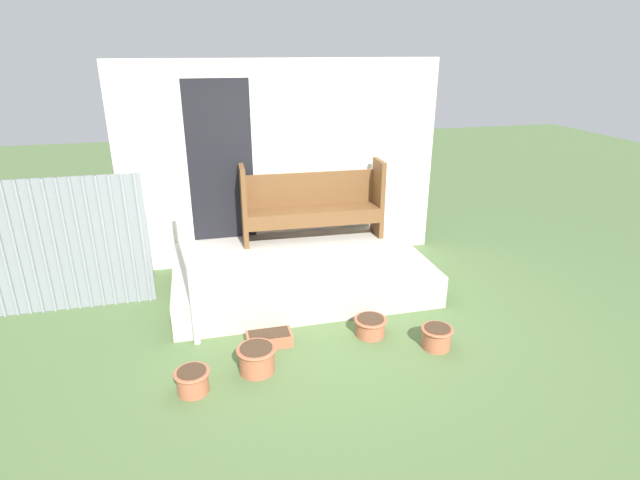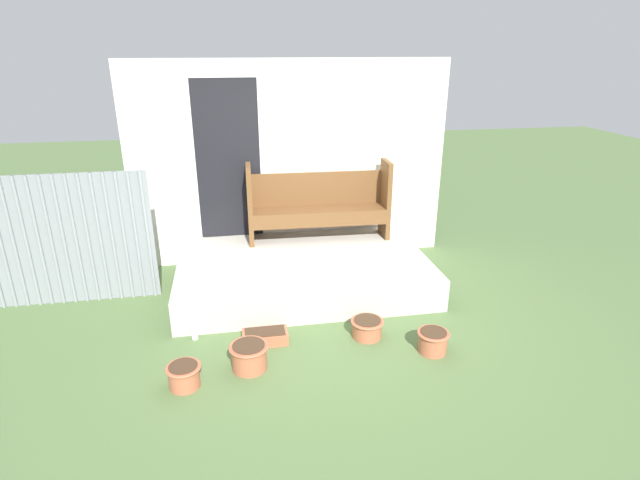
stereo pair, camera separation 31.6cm
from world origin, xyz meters
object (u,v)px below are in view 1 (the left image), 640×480
at_px(bench, 312,202).
at_px(planter_box_rect, 269,339).
at_px(support_post, 187,237).
at_px(flower_pot_far_right, 437,336).
at_px(flower_pot_middle, 257,358).
at_px(flower_pot_right, 370,326).
at_px(flower_pot_left, 193,380).

bearing_deg(bench, planter_box_rect, -113.23).
height_order(support_post, flower_pot_far_right, support_post).
relative_size(bench, flower_pot_middle, 5.08).
bearing_deg(bench, flower_pot_far_right, -70.55).
relative_size(bench, planter_box_rect, 4.12).
bearing_deg(flower_pot_right, planter_box_rect, 175.68).
height_order(support_post, flower_pot_middle, support_post).
xyz_separation_m(support_post, flower_pot_left, (-0.04, -0.75, -1.00)).
bearing_deg(flower_pot_middle, support_post, 131.23).
xyz_separation_m(support_post, planter_box_rect, (0.69, -0.19, -1.06)).
relative_size(flower_pot_middle, flower_pot_far_right, 1.16).
bearing_deg(flower_pot_left, flower_pot_right, 15.46).
distance_m(flower_pot_far_right, planter_box_rect, 1.62).
xyz_separation_m(support_post, bench, (1.54, 1.62, -0.25)).
height_order(bench, flower_pot_far_right, bench).
height_order(flower_pot_middle, flower_pot_far_right, flower_pot_middle).
distance_m(flower_pot_left, flower_pot_middle, 0.58).
bearing_deg(flower_pot_far_right, support_post, 164.28).
height_order(support_post, bench, support_post).
relative_size(flower_pot_left, planter_box_rect, 0.69).
relative_size(support_post, flower_pot_left, 7.36).
distance_m(support_post, flower_pot_far_right, 2.54).
bearing_deg(flower_pot_left, support_post, 86.64).
xyz_separation_m(support_post, flower_pot_far_right, (2.25, -0.63, -1.00)).
height_order(support_post, flower_pot_left, support_post).
bearing_deg(flower_pot_right, flower_pot_far_right, -33.83).
bearing_deg(flower_pot_right, bench, 94.79).
distance_m(support_post, flower_pot_middle, 1.26).
xyz_separation_m(flower_pot_middle, flower_pot_far_right, (1.73, -0.04, -0.01)).
distance_m(support_post, bench, 2.25).
bearing_deg(flower_pot_far_right, planter_box_rect, 164.17).
bearing_deg(flower_pot_left, bench, 56.17).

